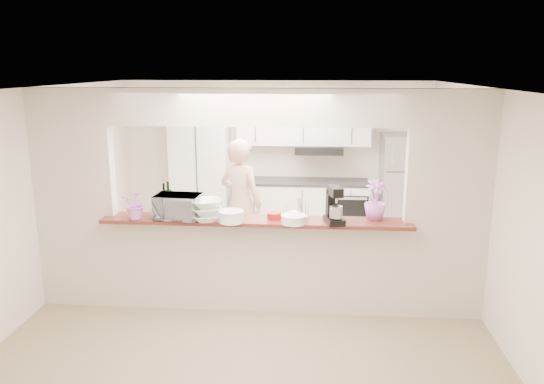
# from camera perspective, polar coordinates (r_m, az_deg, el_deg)

# --- Properties ---
(floor) EXTENTS (6.00, 6.00, 0.00)m
(floor) POSITION_cam_1_polar(r_m,az_deg,el_deg) (6.25, -1.63, -12.42)
(floor) COLOR tan
(floor) RESTS_ON ground
(tile_overlay) EXTENTS (5.00, 2.90, 0.01)m
(tile_overlay) POSITION_cam_1_polar(r_m,az_deg,el_deg) (7.67, -0.37, -7.36)
(tile_overlay) COLOR beige
(tile_overlay) RESTS_ON floor
(partition) EXTENTS (5.00, 0.15, 2.50)m
(partition) POSITION_cam_1_polar(r_m,az_deg,el_deg) (5.76, -1.73, 0.97)
(partition) COLOR beige
(partition) RESTS_ON floor
(bar_counter) EXTENTS (3.40, 0.38, 1.09)m
(bar_counter) POSITION_cam_1_polar(r_m,az_deg,el_deg) (6.02, -1.67, -7.50)
(bar_counter) COLOR beige
(bar_counter) RESTS_ON floor
(kitchen_cabinets) EXTENTS (3.15, 0.62, 2.25)m
(kitchen_cabinets) POSITION_cam_1_polar(r_m,az_deg,el_deg) (8.54, -0.94, 1.57)
(kitchen_cabinets) COLOR white
(kitchen_cabinets) RESTS_ON floor
(refrigerator) EXTENTS (0.75, 0.70, 1.70)m
(refrigerator) POSITION_cam_1_polar(r_m,az_deg,el_deg) (8.57, 14.06, 0.37)
(refrigerator) COLOR #B4B5BA
(refrigerator) RESTS_ON floor
(flower_left) EXTENTS (0.36, 0.34, 0.33)m
(flower_left) POSITION_cam_1_polar(r_m,az_deg,el_deg) (5.96, -14.40, -1.28)
(flower_left) COLOR #DF76CE
(flower_left) RESTS_ON bar_counter
(wine_bottle_a) EXTENTS (0.07, 0.07, 0.36)m
(wine_bottle_a) POSITION_cam_1_polar(r_m,az_deg,el_deg) (6.09, -11.50, -1.06)
(wine_bottle_a) COLOR black
(wine_bottle_a) RESTS_ON bar_counter
(wine_bottle_b) EXTENTS (0.08, 0.08, 0.38)m
(wine_bottle_b) POSITION_cam_1_polar(r_m,az_deg,el_deg) (6.08, -11.05, -1.00)
(wine_bottle_b) COLOR black
(wine_bottle_b) RESTS_ON bar_counter
(toaster_oven) EXTENTS (0.51, 0.36, 0.27)m
(toaster_oven) POSITION_cam_1_polar(r_m,az_deg,el_deg) (5.88, -10.08, -1.57)
(toaster_oven) COLOR #9D9DA2
(toaster_oven) RESTS_ON bar_counter
(serving_bowls) EXTENTS (0.40, 0.40, 0.23)m
(serving_bowls) POSITION_cam_1_polar(r_m,az_deg,el_deg) (5.75, -7.11, -1.99)
(serving_bowls) COLOR white
(serving_bowls) RESTS_ON bar_counter
(plate_stack_a) EXTENTS (0.27, 0.27, 0.13)m
(plate_stack_a) POSITION_cam_1_polar(r_m,az_deg,el_deg) (5.70, -4.42, -2.64)
(plate_stack_a) COLOR white
(plate_stack_a) RESTS_ON bar_counter
(plate_stack_b) EXTENTS (0.27, 0.27, 0.10)m
(plate_stack_b) POSITION_cam_1_polar(r_m,az_deg,el_deg) (5.64, 2.34, -2.94)
(plate_stack_b) COLOR white
(plate_stack_b) RESTS_ON bar_counter
(red_bowl) EXTENTS (0.15, 0.15, 0.07)m
(red_bowl) POSITION_cam_1_polar(r_m,az_deg,el_deg) (5.81, 0.23, -2.57)
(red_bowl) COLOR maroon
(red_bowl) RESTS_ON bar_counter
(tan_bowl) EXTENTS (0.14, 0.14, 0.06)m
(tan_bowl) POSITION_cam_1_polar(r_m,az_deg,el_deg) (5.79, 2.20, -2.64)
(tan_bowl) COLOR beige
(tan_bowl) RESTS_ON bar_counter
(utensil_caddy) EXTENTS (0.27, 0.19, 0.22)m
(utensil_caddy) POSITION_cam_1_polar(r_m,az_deg,el_deg) (5.84, 2.73, -1.89)
(utensil_caddy) COLOR silver
(utensil_caddy) RESTS_ON bar_counter
(stand_mixer) EXTENTS (0.24, 0.31, 0.40)m
(stand_mixer) POSITION_cam_1_polar(r_m,az_deg,el_deg) (5.65, 6.70, -1.59)
(stand_mixer) COLOR black
(stand_mixer) RESTS_ON bar_counter
(flower_right) EXTENTS (0.29, 0.29, 0.44)m
(flower_right) POSITION_cam_1_polar(r_m,az_deg,el_deg) (5.86, 11.08, -0.83)
(flower_right) COLOR #C775DA
(flower_right) RESTS_ON bar_counter
(person) EXTENTS (0.77, 0.68, 1.78)m
(person) POSITION_cam_1_polar(r_m,az_deg,el_deg) (7.27, -3.38, -1.24)
(person) COLOR #E0A591
(person) RESTS_ON floor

